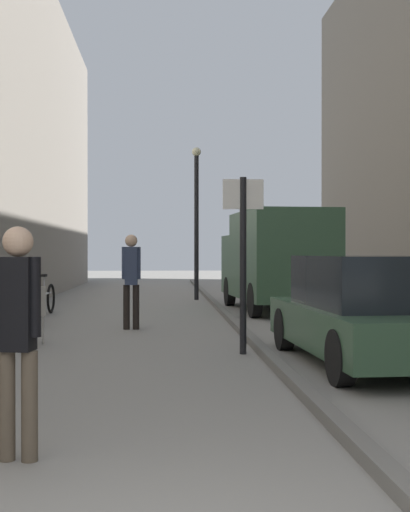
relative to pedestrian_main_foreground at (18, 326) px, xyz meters
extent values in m
plane|color=gray|center=(0.93, 9.54, -0.97)|extent=(80.00, 80.00, 0.00)
cube|color=#615F5B|center=(2.51, 9.54, -0.91)|extent=(0.16, 40.00, 0.12)
cylinder|color=brown|center=(-0.08, 0.01, -0.58)|extent=(0.12, 0.12, 0.79)
cylinder|color=brown|center=(0.08, -0.01, -0.58)|extent=(0.12, 0.12, 0.79)
cube|color=black|center=(0.00, 0.00, 0.16)|extent=(0.25, 0.22, 0.68)
cylinder|color=black|center=(-0.12, 0.02, 0.21)|extent=(0.09, 0.09, 0.57)
cylinder|color=black|center=(0.12, -0.02, 0.21)|extent=(0.09, 0.09, 0.57)
sphere|color=tan|center=(0.00, 0.00, 0.60)|extent=(0.22, 0.22, 0.22)
cylinder|color=black|center=(0.34, 8.36, -0.54)|extent=(0.13, 0.13, 0.86)
cylinder|color=black|center=(0.53, 8.35, -0.54)|extent=(0.13, 0.13, 0.86)
cube|color=#2D3851|center=(0.44, 8.35, 0.26)|extent=(0.24, 0.21, 0.74)
cylinder|color=#2D3851|center=(0.30, 8.36, 0.31)|extent=(0.10, 0.10, 0.62)
cylinder|color=#2D3851|center=(0.57, 8.35, 0.31)|extent=(0.10, 0.10, 0.62)
sphere|color=tan|center=(0.44, 8.35, 0.74)|extent=(0.24, 0.24, 0.24)
cube|color=#335138|center=(3.96, 11.72, 0.44)|extent=(2.23, 3.79, 2.15)
cube|color=#335138|center=(3.80, 14.26, 0.17)|extent=(2.09, 1.55, 1.61)
cube|color=black|center=(3.77, 14.76, 0.53)|extent=(1.68, 0.15, 0.71)
cylinder|color=black|center=(2.91, 14.06, -0.57)|extent=(0.27, 0.81, 0.80)
cylinder|color=black|center=(4.71, 14.18, -0.57)|extent=(0.27, 0.81, 0.80)
cylinder|color=black|center=(3.14, 10.53, -0.57)|extent=(0.27, 0.81, 0.80)
cylinder|color=black|center=(4.94, 10.65, -0.57)|extent=(0.27, 0.81, 0.80)
cube|color=#335138|center=(3.78, 4.02, -0.48)|extent=(1.99, 4.28, 0.55)
cube|color=black|center=(3.78, 4.02, 0.14)|extent=(1.62, 2.59, 0.68)
cylinder|color=black|center=(2.90, 5.41, -0.65)|extent=(0.23, 0.65, 0.64)
cylinder|color=black|center=(4.54, 5.48, -0.65)|extent=(0.23, 0.65, 0.64)
cylinder|color=black|center=(3.03, 2.56, -0.65)|extent=(0.23, 0.65, 0.64)
cylinder|color=black|center=(2.22, 5.03, 0.33)|extent=(0.10, 0.10, 2.60)
cube|color=white|center=(2.22, 5.03, 1.38)|extent=(0.60, 0.03, 0.44)
cylinder|color=black|center=(2.10, 16.42, 1.28)|extent=(0.14, 0.14, 4.50)
sphere|color=beige|center=(2.10, 16.42, 3.65)|extent=(0.28, 0.28, 0.28)
torus|color=black|center=(-1.69, 12.02, -0.61)|extent=(0.10, 0.72, 0.72)
torus|color=black|center=(-1.75, 10.97, -0.61)|extent=(0.10, 0.72, 0.72)
cylinder|color=#B7B7BC|center=(-1.72, 11.50, -0.46)|extent=(0.11, 0.95, 0.05)
cylinder|color=#B7B7BC|center=(-1.73, 11.31, -0.24)|extent=(0.04, 0.04, 0.40)
cube|color=black|center=(-1.73, 11.31, -0.02)|extent=(0.11, 0.25, 0.06)
cylinder|color=#B7B2A8|center=(-1.41, 6.17, -0.75)|extent=(0.04, 0.04, 0.45)
cylinder|color=#B7B2A8|center=(-1.26, 6.52, -0.75)|extent=(0.04, 0.04, 0.45)
cylinder|color=#B7B2A8|center=(-1.07, 6.02, -0.75)|extent=(0.04, 0.04, 0.45)
cylinder|color=#B7B2A8|center=(-0.91, 6.36, -0.75)|extent=(0.04, 0.04, 0.45)
cube|color=#B7B2A8|center=(-1.16, 6.27, -0.50)|extent=(0.58, 0.58, 0.04)
cube|color=#B7B2A8|center=(-0.98, 6.19, -0.26)|extent=(0.22, 0.42, 0.45)
cylinder|color=brown|center=(-1.37, 8.71, -0.75)|extent=(0.04, 0.04, 0.45)
cylinder|color=brown|center=(-1.74, 8.64, -0.75)|extent=(0.04, 0.04, 0.45)
cylinder|color=brown|center=(-1.44, 9.08, -0.75)|extent=(0.04, 0.04, 0.45)
cylinder|color=brown|center=(-1.81, 9.01, -0.75)|extent=(0.04, 0.04, 0.45)
cube|color=brown|center=(-1.59, 8.86, -0.50)|extent=(0.51, 0.51, 0.04)
cube|color=brown|center=(-1.63, 9.06, -0.26)|extent=(0.44, 0.12, 0.45)
camera|label=1|loc=(1.03, -5.02, 0.53)|focal=48.33mm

